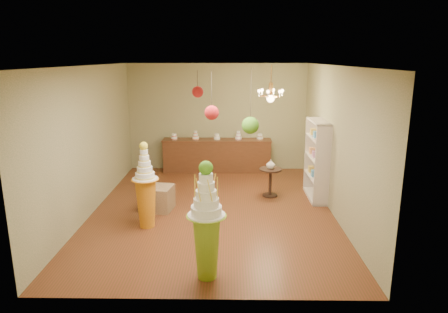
{
  "coord_description": "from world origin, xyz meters",
  "views": [
    {
      "loc": [
        0.36,
        -7.98,
        3.16
      ],
      "look_at": [
        0.24,
        0.0,
        1.17
      ],
      "focal_mm": 32.0,
      "sensor_mm": 36.0,
      "label": 1
    }
  ],
  "objects_px": {
    "pedestal_green": "(207,231)",
    "sideboard": "(217,155)",
    "round_table": "(270,178)",
    "pedestal_orange": "(146,195)"
  },
  "relations": [
    {
      "from": "pedestal_green",
      "to": "pedestal_orange",
      "type": "xyz_separation_m",
      "value": [
        -1.25,
        1.8,
        -0.1
      ]
    },
    {
      "from": "pedestal_green",
      "to": "round_table",
      "type": "height_order",
      "value": "pedestal_green"
    },
    {
      "from": "pedestal_green",
      "to": "sideboard",
      "type": "relative_size",
      "value": 0.58
    },
    {
      "from": "pedestal_orange",
      "to": "sideboard",
      "type": "height_order",
      "value": "pedestal_orange"
    },
    {
      "from": "round_table",
      "to": "pedestal_green",
      "type": "bearing_deg",
      "value": -109.59
    },
    {
      "from": "sideboard",
      "to": "round_table",
      "type": "bearing_deg",
      "value": -58.0
    },
    {
      "from": "pedestal_orange",
      "to": "round_table",
      "type": "relative_size",
      "value": 2.5
    },
    {
      "from": "pedestal_green",
      "to": "sideboard",
      "type": "height_order",
      "value": "pedestal_green"
    },
    {
      "from": "round_table",
      "to": "sideboard",
      "type": "bearing_deg",
      "value": 122.0
    },
    {
      "from": "round_table",
      "to": "pedestal_orange",
      "type": "bearing_deg",
      "value": -144.99
    }
  ]
}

